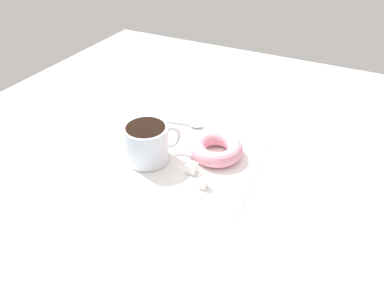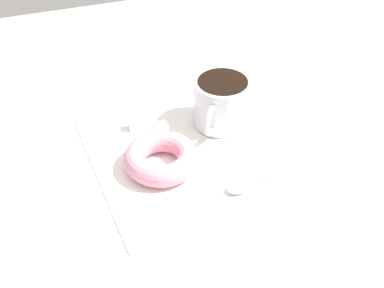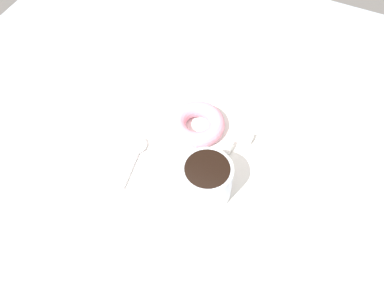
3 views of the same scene
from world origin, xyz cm
name	(u,v)px [view 1 (image 1 of 3)]	position (x,y,z in cm)	size (l,w,h in cm)	color
ground_plane	(193,150)	(0.00, 0.00, -1.00)	(120.00, 120.00, 2.00)	#99A8B7
napkin	(192,152)	(-0.84, 2.24, 0.15)	(29.58, 29.58, 0.30)	white
coffee_cup	(147,142)	(6.30, 8.43, 4.38)	(9.80, 10.77, 7.87)	silver
donut	(217,149)	(-6.05, 1.00, 1.92)	(11.18, 11.18, 3.25)	pink
spoon	(190,124)	(4.33, -7.02, 0.70)	(12.06, 3.49, 0.90)	silver
sugar_cube	(192,168)	(-3.89, 8.44, 1.29)	(1.97, 1.97, 1.97)	white
sugar_cube_extra	(203,183)	(-7.75, 11.49, 1.12)	(1.64, 1.64, 1.64)	white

